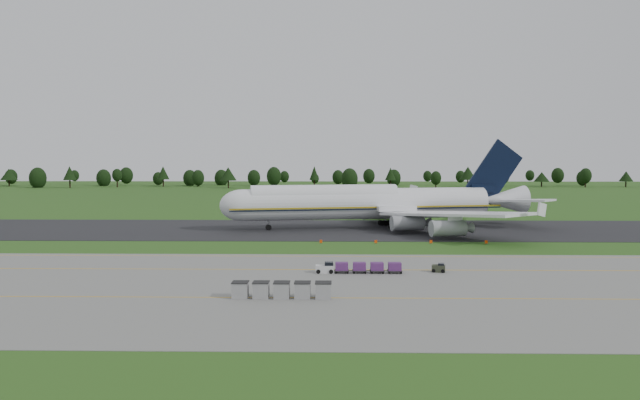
{
  "coord_description": "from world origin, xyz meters",
  "views": [
    {
      "loc": [
        0.29,
        -111.02,
        16.37
      ],
      "look_at": [
        -1.99,
        2.0,
        8.47
      ],
      "focal_mm": 35.0,
      "sensor_mm": 36.0,
      "label": 1
    }
  ],
  "objects_px": {
    "utility_cart": "(438,269)",
    "edge_markers": "(403,242)",
    "aircraft": "(372,203)",
    "baggage_train": "(357,267)",
    "uld_row": "(282,290)"
  },
  "relations": [
    {
      "from": "aircraft",
      "to": "baggage_train",
      "type": "xyz_separation_m",
      "value": [
        -5.53,
        -55.62,
        -5.01
      ]
    },
    {
      "from": "baggage_train",
      "to": "uld_row",
      "type": "distance_m",
      "value": 18.22
    },
    {
      "from": "aircraft",
      "to": "uld_row",
      "type": "xyz_separation_m",
      "value": [
        -14.87,
        -71.26,
        -4.85
      ]
    },
    {
      "from": "baggage_train",
      "to": "utility_cart",
      "type": "distance_m",
      "value": 11.54
    },
    {
      "from": "baggage_train",
      "to": "edge_markers",
      "type": "height_order",
      "value": "baggage_train"
    },
    {
      "from": "edge_markers",
      "to": "aircraft",
      "type": "bearing_deg",
      "value": 99.96
    },
    {
      "from": "aircraft",
      "to": "utility_cart",
      "type": "distance_m",
      "value": 55.3
    },
    {
      "from": "edge_markers",
      "to": "utility_cart",
      "type": "bearing_deg",
      "value": -86.95
    },
    {
      "from": "utility_cart",
      "to": "edge_markers",
      "type": "height_order",
      "value": "utility_cart"
    },
    {
      "from": "aircraft",
      "to": "edge_markers",
      "type": "bearing_deg",
      "value": -80.04
    },
    {
      "from": "baggage_train",
      "to": "uld_row",
      "type": "bearing_deg",
      "value": -120.84
    },
    {
      "from": "utility_cart",
      "to": "edge_markers",
      "type": "xyz_separation_m",
      "value": [
        -1.59,
        29.73,
        -0.28
      ]
    },
    {
      "from": "uld_row",
      "to": "aircraft",
      "type": "bearing_deg",
      "value": 78.22
    },
    {
      "from": "aircraft",
      "to": "utility_cart",
      "type": "height_order",
      "value": "aircraft"
    },
    {
      "from": "uld_row",
      "to": "edge_markers",
      "type": "bearing_deg",
      "value": 67.41
    }
  ]
}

